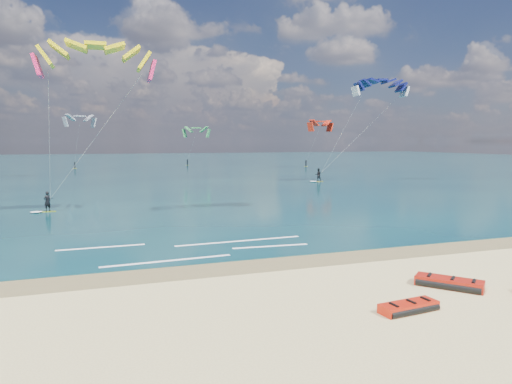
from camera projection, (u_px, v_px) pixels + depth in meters
ground at (155, 189)px, 55.96m from camera, size 320.00×320.00×0.00m
wet_sand_strip at (245, 266)px, 21.12m from camera, size 320.00×2.40×0.01m
sea at (127, 164)px, 116.21m from camera, size 320.00×200.00×0.04m
packed_kite_left at (408, 311)px, 15.55m from camera, size 2.41×1.24×0.37m
packed_kite_mid at (449, 287)px, 18.10m from camera, size 2.71×2.88×0.44m
kitesurfer_main at (71, 122)px, 34.47m from camera, size 11.35×6.79×14.20m
kitesurfer_far at (350, 126)px, 62.63m from camera, size 12.65×7.66×15.32m
shoreline_foam at (199, 248)px, 24.55m from camera, size 13.64×4.42×0.01m
distant_kites at (92, 144)px, 92.54m from camera, size 92.72×31.60×12.84m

